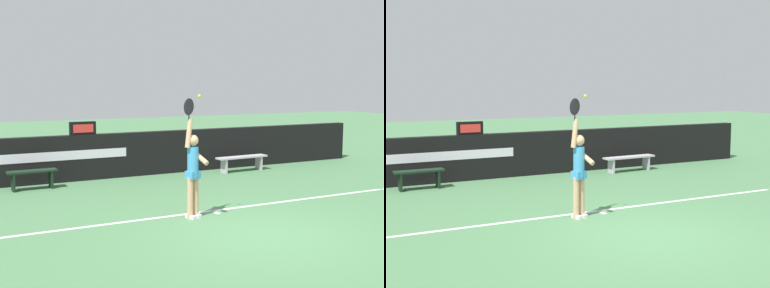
# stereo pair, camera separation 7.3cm
# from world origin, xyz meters

# --- Properties ---
(ground_plane) EXTENTS (60.00, 60.00, 0.00)m
(ground_plane) POSITION_xyz_m (0.00, 0.00, 0.00)
(ground_plane) COLOR #4B7B4E
(court_lines) EXTENTS (10.30, 5.44, 0.00)m
(court_lines) POSITION_xyz_m (0.00, -0.60, 0.00)
(court_lines) COLOR white
(court_lines) RESTS_ON ground
(back_wall) EXTENTS (16.09, 0.30, 1.30)m
(back_wall) POSITION_xyz_m (-0.00, 6.83, 0.65)
(back_wall) COLOR black
(back_wall) RESTS_ON ground
(speed_display) EXTENTS (0.74, 0.17, 0.37)m
(speed_display) POSITION_xyz_m (-1.53, 6.83, 1.48)
(speed_display) COLOR black
(speed_display) RESTS_ON back_wall
(tennis_player) EXTENTS (0.52, 0.51, 2.49)m
(tennis_player) POSITION_xyz_m (-0.64, 1.72, 1.03)
(tennis_player) COLOR tan
(tennis_player) RESTS_ON ground
(tennis_ball) EXTENTS (0.06, 0.06, 0.06)m
(tennis_ball) POSITION_xyz_m (-0.58, 1.55, 2.51)
(tennis_ball) COLOR #D1E132
(courtside_bench_near) EXTENTS (1.75, 0.44, 0.48)m
(courtside_bench_near) POSITION_xyz_m (3.28, 6.01, 0.37)
(courtside_bench_near) COLOR #BBADBD
(courtside_bench_near) RESTS_ON ground
(courtside_bench_far) EXTENTS (1.27, 0.39, 0.51)m
(courtside_bench_far) POSITION_xyz_m (-3.08, 6.11, 0.38)
(courtside_bench_far) COLOR black
(courtside_bench_far) RESTS_ON ground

